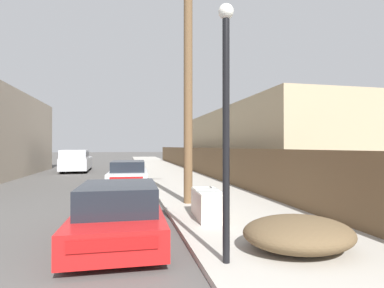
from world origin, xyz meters
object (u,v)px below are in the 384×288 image
at_px(utility_pole, 188,83).
at_px(brush_pile, 298,233).
at_px(discarded_fridge, 208,204).
at_px(pickup_truck, 76,161).
at_px(car_parked_mid, 128,174).
at_px(street_lamp, 226,111).
at_px(parked_sports_car_red, 119,213).

bearing_deg(utility_pole, brush_pile, -77.93).
relative_size(discarded_fridge, pickup_truck, 0.29).
bearing_deg(car_parked_mid, brush_pile, -71.42).
bearing_deg(brush_pile, street_lamp, -168.96).
distance_m(car_parked_mid, street_lamp, 11.31).
xyz_separation_m(pickup_truck, street_lamp, (5.57, -21.02, 1.75)).
bearing_deg(car_parked_mid, parked_sports_car_red, -88.97).
bearing_deg(brush_pile, parked_sports_car_red, 151.37).
xyz_separation_m(discarded_fridge, street_lamp, (-0.55, -3.11, 2.17)).
distance_m(utility_pole, brush_pile, 6.38).
xyz_separation_m(utility_pole, street_lamp, (-0.46, -5.30, -1.58)).
distance_m(discarded_fridge, pickup_truck, 18.93).
xyz_separation_m(car_parked_mid, street_lamp, (1.50, -11.03, 2.04)).
relative_size(parked_sports_car_red, utility_pole, 0.54).
bearing_deg(utility_pole, car_parked_mid, 108.90).
bearing_deg(pickup_truck, street_lamp, 102.97).
distance_m(parked_sports_car_red, utility_pole, 5.36).
xyz_separation_m(discarded_fridge, car_parked_mid, (-2.06, 7.92, 0.13)).
xyz_separation_m(parked_sports_car_red, car_parked_mid, (0.28, 8.92, 0.05)).
bearing_deg(parked_sports_car_red, pickup_truck, 102.79).
relative_size(discarded_fridge, parked_sports_car_red, 0.40).
xyz_separation_m(discarded_fridge, pickup_truck, (-6.12, 17.91, 0.41)).
height_order(utility_pole, street_lamp, utility_pole).
height_order(parked_sports_car_red, utility_pole, utility_pole).
xyz_separation_m(car_parked_mid, pickup_truck, (-4.07, 9.99, 0.28)).
bearing_deg(car_parked_mid, discarded_fridge, -72.62).
height_order(discarded_fridge, brush_pile, discarded_fridge).
bearing_deg(discarded_fridge, street_lamp, -96.31).
relative_size(car_parked_mid, utility_pole, 0.55).
height_order(parked_sports_car_red, pickup_truck, pickup_truck).
xyz_separation_m(utility_pole, brush_pile, (1.07, -5.01, -3.81)).
bearing_deg(street_lamp, utility_pole, 85.09).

